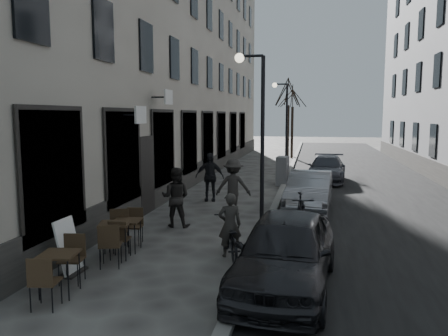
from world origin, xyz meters
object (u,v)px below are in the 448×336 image
(tree_near, at_px, (288,93))
(car_mid, at_px, (309,191))
(bistro_set_a, at_px, (59,269))
(car_far, at_px, (327,169))
(pedestrian_far, at_px, (210,177))
(streetlamp_near, at_px, (257,120))
(bicycle, at_px, (230,237))
(bistro_set_c, at_px, (127,232))
(streetlamp_far, at_px, (284,117))
(pedestrian_mid, at_px, (233,186))
(bistro_set_b, at_px, (115,237))
(utility_cabinet, at_px, (282,171))
(car_near, at_px, (286,251))
(moped, at_px, (301,216))
(pedestrian_near, at_px, (176,197))
(sign_board, at_px, (69,251))
(tree_far, at_px, (293,97))

(tree_near, bearing_deg, car_mid, -83.29)
(bistro_set_a, xyz_separation_m, car_far, (5.23, 15.16, 0.15))
(pedestrian_far, bearing_deg, streetlamp_near, -63.01)
(bicycle, xyz_separation_m, car_mid, (1.78, 5.50, 0.21))
(bistro_set_a, relative_size, pedestrian_far, 0.87)
(tree_near, height_order, bistro_set_c, tree_near)
(streetlamp_far, xyz_separation_m, pedestrian_mid, (-0.96, -10.57, -2.25))
(bistro_set_a, height_order, car_mid, car_mid)
(bistro_set_b, bearing_deg, car_far, 51.42)
(bistro_set_b, xyz_separation_m, pedestrian_mid, (1.85, 5.17, 0.41))
(tree_near, xyz_separation_m, car_mid, (1.49, -12.62, -4.00))
(utility_cabinet, bearing_deg, car_near, -80.23)
(moped, bearing_deg, pedestrian_near, 166.59)
(pedestrian_far, height_order, car_near, pedestrian_far)
(pedestrian_near, relative_size, car_near, 0.41)
(streetlamp_near, bearing_deg, car_mid, 56.85)
(sign_board, relative_size, pedestrian_mid, 0.64)
(streetlamp_near, xyz_separation_m, car_mid, (1.56, 2.38, -2.49))
(sign_board, distance_m, car_mid, 8.72)
(bistro_set_b, relative_size, moped, 0.87)
(streetlamp_far, bearing_deg, streetlamp_near, -90.00)
(tree_near, bearing_deg, utility_cabinet, -88.44)
(pedestrian_near, bearing_deg, tree_near, -100.92)
(streetlamp_near, bearing_deg, car_near, -76.15)
(bicycle, xyz_separation_m, car_near, (1.39, -1.64, 0.27))
(tree_near, relative_size, bicycle, 3.24)
(bicycle, relative_size, car_near, 0.41)
(car_near, bearing_deg, pedestrian_mid, 114.22)
(car_mid, bearing_deg, bistro_set_b, -121.36)
(pedestrian_mid, relative_size, pedestrian_far, 0.98)
(bicycle, height_order, car_near, car_near)
(streetlamp_near, bearing_deg, sign_board, -124.17)
(pedestrian_far, bearing_deg, car_near, -74.15)
(bistro_set_a, xyz_separation_m, bicycle, (2.66, 2.77, -0.02))
(bistro_set_b, xyz_separation_m, bicycle, (2.60, 0.62, -0.04))
(tree_far, bearing_deg, bistro_set_c, -96.66)
(car_mid, bearing_deg, bistro_set_c, -123.56)
(bicycle, xyz_separation_m, car_far, (2.56, 12.39, 0.17))
(bistro_set_a, relative_size, pedestrian_near, 0.92)
(tree_near, bearing_deg, car_far, -68.32)
(bistro_set_b, xyz_separation_m, car_near, (3.99, -1.01, 0.23))
(bistro_set_c, relative_size, car_near, 0.37)
(bicycle, distance_m, pedestrian_far, 6.72)
(tree_far, bearing_deg, car_mid, -85.44)
(bistro_set_b, relative_size, car_far, 0.39)
(streetlamp_far, distance_m, sign_board, 17.39)
(bistro_set_b, distance_m, pedestrian_near, 3.09)
(tree_far, xyz_separation_m, bistro_set_a, (-2.95, -26.88, -4.18))
(bistro_set_c, relative_size, sign_board, 1.36)
(pedestrian_near, xyz_separation_m, moped, (3.67, -0.42, -0.29))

